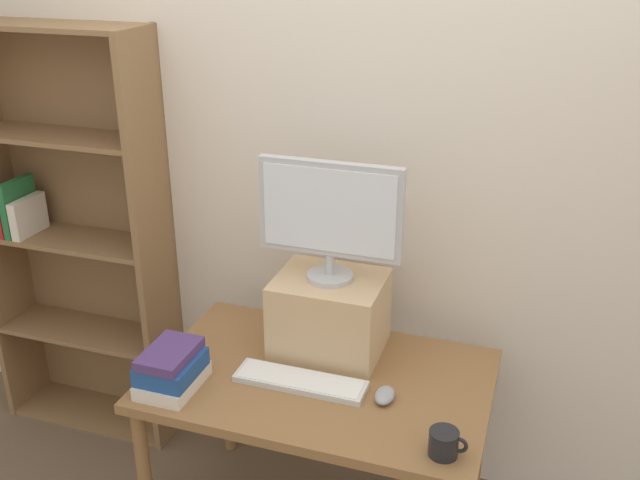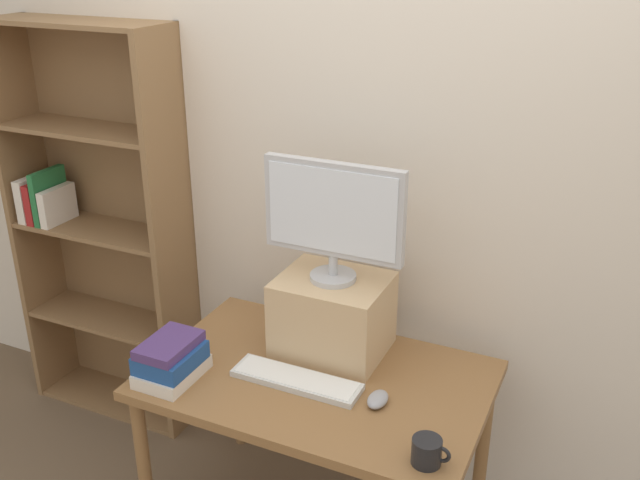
# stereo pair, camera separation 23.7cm
# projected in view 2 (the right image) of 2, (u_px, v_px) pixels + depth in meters

# --- Properties ---
(back_wall) EXTENTS (7.00, 0.08, 2.60)m
(back_wall) POSITION_uv_depth(u_px,v_px,m) (376.00, 173.00, 2.70)
(back_wall) COLOR beige
(back_wall) RESTS_ON ground_plane
(desk) EXTENTS (1.18, 0.76, 0.71)m
(desk) POSITION_uv_depth(u_px,v_px,m) (318.00, 394.00, 2.53)
(desk) COLOR olive
(desk) RESTS_ON ground_plane
(bookshelf_unit) EXTENTS (0.83, 0.28, 1.82)m
(bookshelf_unit) POSITION_uv_depth(u_px,v_px,m) (100.00, 226.00, 3.21)
(bookshelf_unit) COLOR olive
(bookshelf_unit) RESTS_ON ground_plane
(riser_box) EXTENTS (0.39, 0.32, 0.29)m
(riser_box) POSITION_uv_depth(u_px,v_px,m) (333.00, 315.00, 2.60)
(riser_box) COLOR tan
(riser_box) RESTS_ON desk
(computer_monitor) EXTENTS (0.51, 0.17, 0.44)m
(computer_monitor) POSITION_uv_depth(u_px,v_px,m) (333.00, 215.00, 2.45)
(computer_monitor) COLOR #B7B7BA
(computer_monitor) RESTS_ON riser_box
(keyboard) EXTENTS (0.46, 0.13, 0.02)m
(keyboard) POSITION_uv_depth(u_px,v_px,m) (296.00, 380.00, 2.45)
(keyboard) COLOR silver
(keyboard) RESTS_ON desk
(computer_mouse) EXTENTS (0.06, 0.10, 0.04)m
(computer_mouse) POSITION_uv_depth(u_px,v_px,m) (378.00, 399.00, 2.34)
(computer_mouse) COLOR #99999E
(computer_mouse) RESTS_ON desk
(book_stack) EXTENTS (0.18, 0.24, 0.15)m
(book_stack) POSITION_uv_depth(u_px,v_px,m) (171.00, 360.00, 2.46)
(book_stack) COLOR silver
(book_stack) RESTS_ON desk
(coffee_mug) EXTENTS (0.12, 0.09, 0.08)m
(coffee_mug) POSITION_uv_depth(u_px,v_px,m) (427.00, 451.00, 2.07)
(coffee_mug) COLOR black
(coffee_mug) RESTS_ON desk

